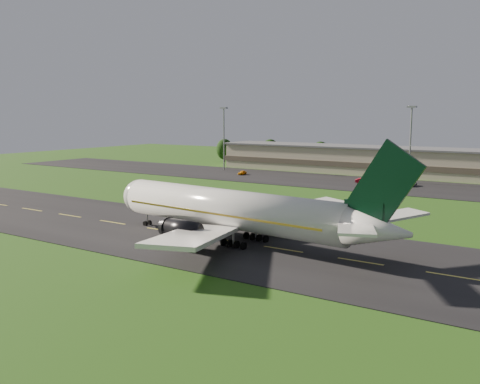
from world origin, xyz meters
The scene contains 10 objects.
ground centered at (0.00, 0.00, 0.00)m, with size 360.00×360.00×0.00m, color #244D13.
taxiway centered at (0.00, 0.00, 0.05)m, with size 220.00×30.00×0.10m, color black.
apron centered at (0.00, 72.00, 0.05)m, with size 260.00×30.00×0.10m, color black.
airliner centered at (2.84, -0.08, 4.66)m, with size 51.27×42.02×15.57m.
terminal centered at (6.40, 96.18, 3.99)m, with size 145.00×16.00×8.40m.
light_mast_west centered at (-55.00, 80.00, 12.74)m, with size 2.40×1.20×20.35m.
light_mast_centre centered at (5.00, 80.00, 12.74)m, with size 2.40×1.20×20.35m.
service_vehicle_a centered at (-42.38, 71.52, 0.70)m, with size 1.43×3.55×1.21m, color #F29E0E.
service_vehicle_b centered at (-4.80, 72.48, 0.77)m, with size 1.42×4.07×1.34m, color maroon.
service_vehicle_c centered at (7.25, 73.58, 0.74)m, with size 2.14×4.64×1.29m, color silver.
Camera 1 is at (45.04, -62.37, 18.46)m, focal length 40.00 mm.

